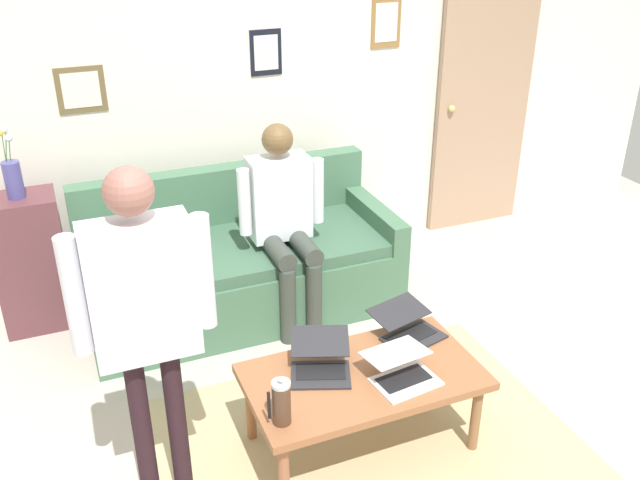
{
  "coord_description": "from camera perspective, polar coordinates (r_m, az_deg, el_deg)",
  "views": [
    {
      "loc": [
        1.34,
        2.33,
        2.5
      ],
      "look_at": [
        0.05,
        -0.79,
        0.8
      ],
      "focal_mm": 38.98,
      "sensor_mm": 36.0,
      "label": 1
    }
  ],
  "objects": [
    {
      "name": "area_rug",
      "position": [
        3.61,
        4.09,
        -17.16
      ],
      "size": [
        2.09,
        1.66,
        0.01
      ],
      "primitive_type": "cube",
      "color": "tan",
      "rests_on": "ground_plane"
    },
    {
      "name": "back_wall",
      "position": [
        4.86,
        -5.95,
        12.88
      ],
      "size": [
        7.04,
        0.11,
        2.7
      ],
      "color": "silver",
      "rests_on": "ground_plane"
    },
    {
      "name": "coffee_table",
      "position": [
        3.42,
        3.55,
        -11.49
      ],
      "size": [
        1.13,
        0.63,
        0.43
      ],
      "color": "#925938",
      "rests_on": "ground_plane"
    },
    {
      "name": "laptop_center",
      "position": [
        3.35,
        6.75,
        -10.66
      ],
      "size": [
        0.33,
        0.34,
        0.13
      ],
      "color": "silver",
      "rests_on": "coffee_table"
    },
    {
      "name": "ground_plane",
      "position": [
        3.67,
        5.65,
        -16.4
      ],
      "size": [
        7.68,
        7.68,
        0.0
      ],
      "primitive_type": "plane",
      "color": "#BCB0A3"
    },
    {
      "name": "person_seated",
      "position": [
        4.26,
        -2.99,
        2.1
      ],
      "size": [
        0.55,
        0.51,
        1.28
      ],
      "color": "#394039",
      "rests_on": "ground_plane"
    },
    {
      "name": "laptop_right",
      "position": [
        3.66,
        7.26,
        -7.21
      ],
      "size": [
        0.37,
        0.38,
        0.13
      ],
      "color": "#28282D",
      "rests_on": "coffee_table"
    },
    {
      "name": "french_press",
      "position": [
        3.06,
        -3.2,
        -13.14
      ],
      "size": [
        0.1,
        0.08,
        0.24
      ],
      "color": "#4C3323",
      "rests_on": "coffee_table"
    },
    {
      "name": "interior_door",
      "position": [
        5.68,
        13.25,
        10.92
      ],
      "size": [
        0.82,
        0.09,
        2.05
      ],
      "color": "tan",
      "rests_on": "ground_plane"
    },
    {
      "name": "flower_vase",
      "position": [
        4.45,
        -23.95,
        4.95
      ],
      "size": [
        0.1,
        0.11,
        0.43
      ],
      "color": "#49458A",
      "rests_on": "side_shelf"
    },
    {
      "name": "person_standing",
      "position": [
        2.82,
        -14.27,
        -5.3
      ],
      "size": [
        0.57,
        0.19,
        1.62
      ],
      "color": "black",
      "rests_on": "ground_plane"
    },
    {
      "name": "couch",
      "position": [
        4.58,
        -6.57,
        -2.1
      ],
      "size": [
        1.98,
        0.88,
        0.88
      ],
      "color": "#436B4F",
      "rests_on": "ground_plane"
    },
    {
      "name": "laptop_left",
      "position": [
        3.38,
        0.03,
        -10.04
      ],
      "size": [
        0.38,
        0.41,
        0.14
      ],
      "color": "#28282D",
      "rests_on": "coffee_table"
    },
    {
      "name": "side_shelf",
      "position": [
        4.67,
        -22.64,
        -1.72
      ],
      "size": [
        0.42,
        0.32,
        0.88
      ],
      "color": "brown",
      "rests_on": "ground_plane"
    }
  ]
}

